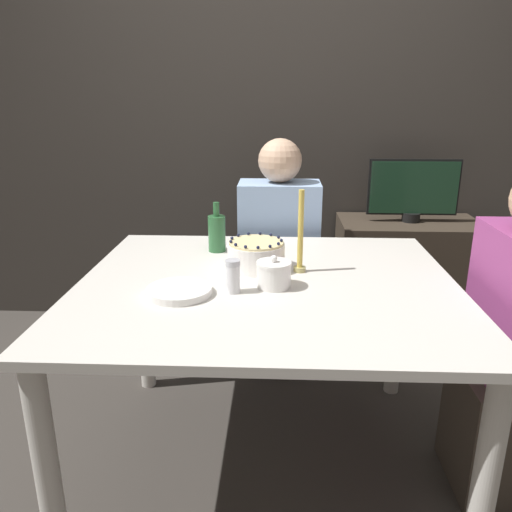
{
  "coord_description": "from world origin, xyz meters",
  "views": [
    {
      "loc": [
        0.03,
        -1.64,
        1.39
      ],
      "look_at": [
        -0.05,
        0.14,
        0.81
      ],
      "focal_mm": 35.0,
      "sensor_mm": 36.0,
      "label": 1
    }
  ],
  "objects_px": {
    "cake": "(256,255)",
    "sugar_shaker": "(233,276)",
    "candle": "(300,239)",
    "tv_monitor": "(413,189)",
    "sugar_bowl": "(274,274)",
    "bottle": "(217,233)",
    "person_man_blue_shirt": "(278,272)"
  },
  "relations": [
    {
      "from": "candle",
      "to": "tv_monitor",
      "type": "xyz_separation_m",
      "value": [
        0.67,
        1.02,
        0.0
      ]
    },
    {
      "from": "sugar_shaker",
      "to": "person_man_blue_shirt",
      "type": "distance_m",
      "value": 0.95
    },
    {
      "from": "tv_monitor",
      "to": "sugar_bowl",
      "type": "bearing_deg",
      "value": -122.72
    },
    {
      "from": "person_man_blue_shirt",
      "to": "tv_monitor",
      "type": "height_order",
      "value": "person_man_blue_shirt"
    },
    {
      "from": "cake",
      "to": "sugar_bowl",
      "type": "height_order",
      "value": "cake"
    },
    {
      "from": "cake",
      "to": "person_man_blue_shirt",
      "type": "height_order",
      "value": "person_man_blue_shirt"
    },
    {
      "from": "person_man_blue_shirt",
      "to": "candle",
      "type": "bearing_deg",
      "value": 96.47
    },
    {
      "from": "bottle",
      "to": "person_man_blue_shirt",
      "type": "relative_size",
      "value": 0.17
    },
    {
      "from": "bottle",
      "to": "candle",
      "type": "bearing_deg",
      "value": -35.82
    },
    {
      "from": "candle",
      "to": "tv_monitor",
      "type": "relative_size",
      "value": 0.61
    },
    {
      "from": "person_man_blue_shirt",
      "to": "tv_monitor",
      "type": "distance_m",
      "value": 0.9
    },
    {
      "from": "bottle",
      "to": "person_man_blue_shirt",
      "type": "height_order",
      "value": "person_man_blue_shirt"
    },
    {
      "from": "cake",
      "to": "bottle",
      "type": "xyz_separation_m",
      "value": [
        -0.17,
        0.21,
        0.03
      ]
    },
    {
      "from": "tv_monitor",
      "to": "candle",
      "type": "bearing_deg",
      "value": -123.06
    },
    {
      "from": "sugar_shaker",
      "to": "candle",
      "type": "relative_size",
      "value": 0.37
    },
    {
      "from": "candle",
      "to": "person_man_blue_shirt",
      "type": "bearing_deg",
      "value": 96.47
    },
    {
      "from": "sugar_shaker",
      "to": "bottle",
      "type": "relative_size",
      "value": 0.54
    },
    {
      "from": "cake",
      "to": "person_man_blue_shirt",
      "type": "xyz_separation_m",
      "value": [
        0.09,
        0.64,
        -0.3
      ]
    },
    {
      "from": "cake",
      "to": "candle",
      "type": "distance_m",
      "value": 0.18
    },
    {
      "from": "sugar_shaker",
      "to": "bottle",
      "type": "height_order",
      "value": "bottle"
    },
    {
      "from": "person_man_blue_shirt",
      "to": "tv_monitor",
      "type": "xyz_separation_m",
      "value": [
        0.74,
        0.35,
        0.37
      ]
    },
    {
      "from": "sugar_bowl",
      "to": "tv_monitor",
      "type": "distance_m",
      "value": 1.41
    },
    {
      "from": "sugar_shaker",
      "to": "tv_monitor",
      "type": "relative_size",
      "value": 0.22
    },
    {
      "from": "cake",
      "to": "sugar_shaker",
      "type": "height_order",
      "value": "cake"
    },
    {
      "from": "sugar_shaker",
      "to": "person_man_blue_shirt",
      "type": "relative_size",
      "value": 0.09
    },
    {
      "from": "sugar_bowl",
      "to": "candle",
      "type": "relative_size",
      "value": 0.39
    },
    {
      "from": "candle",
      "to": "cake",
      "type": "bearing_deg",
      "value": 170.05
    },
    {
      "from": "cake",
      "to": "person_man_blue_shirt",
      "type": "bearing_deg",
      "value": 82.3
    },
    {
      "from": "sugar_bowl",
      "to": "person_man_blue_shirt",
      "type": "distance_m",
      "value": 0.88
    },
    {
      "from": "candle",
      "to": "tv_monitor",
      "type": "bearing_deg",
      "value": 56.94
    },
    {
      "from": "candle",
      "to": "sugar_shaker",
      "type": "bearing_deg",
      "value": -136.68
    },
    {
      "from": "bottle",
      "to": "cake",
      "type": "bearing_deg",
      "value": -51.06
    }
  ]
}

